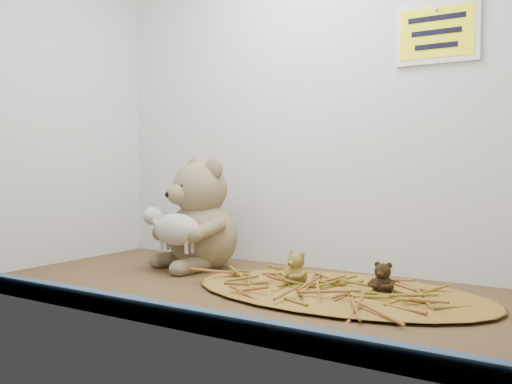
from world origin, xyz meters
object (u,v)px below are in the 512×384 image
Objects in this scene: main_teddy at (202,213)px; toy_lamb at (177,229)px; mini_teddy_tan at (297,267)px; mini_teddy_brown at (383,277)px.

toy_lamb is at bearing -65.12° from main_teddy.
main_teddy reaches higher than toy_lamb.
toy_lamb is (0.00, -9.96, -3.22)cm from main_teddy.
mini_teddy_brown is (18.27, 1.18, -0.35)cm from mini_teddy_tan.
main_teddy is 4.31× the size of mini_teddy_brown.
main_teddy is 34.51cm from mini_teddy_tan.
mini_teddy_tan is at bearing 179.38° from mini_teddy_brown.
toy_lamb is at bearing 177.64° from mini_teddy_brown.
mini_teddy_brown is (50.20, -8.25, -9.44)cm from main_teddy.
mini_teddy_brown is at bearing 1.96° from toy_lamb.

